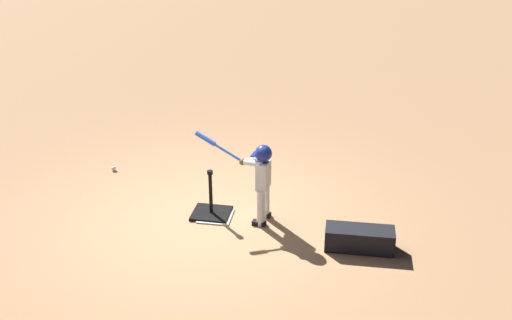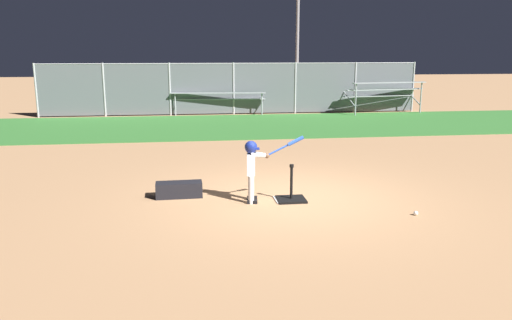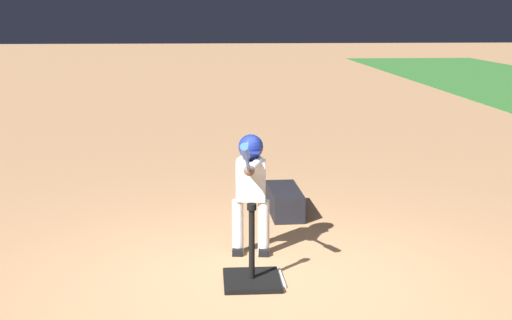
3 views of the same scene
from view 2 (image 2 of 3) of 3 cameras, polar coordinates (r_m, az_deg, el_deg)
The scene contains 12 objects.
ground_plane at distance 9.14m, azimuth 4.19°, elevation -4.34°, with size 90.00×90.00×0.00m, color #AD7F56.
grass_outfield_strip at distance 17.90m, azimuth -1.64°, elevation 3.98°, with size 56.00×5.95×0.02m, color #33702D.
backstop_fence at distance 21.02m, azimuth -2.58°, elevation 8.28°, with size 15.83×0.08×2.15m.
home_plate at distance 9.01m, azimuth 3.57°, elevation -4.52°, with size 0.44×0.44×0.02m, color white.
batting_tee at distance 8.97m, azimuth 4.04°, elevation -4.19°, with size 0.51×0.46×0.66m.
batter_child at distance 8.74m, azimuth -0.31°, elevation -0.37°, with size 1.04×0.35×1.19m.
baseball at distance 8.58m, azimuth 17.80°, elevation -5.81°, with size 0.07×0.07×0.07m, color white.
bleachers_left_center at distance 22.48m, azimuth -18.11°, elevation 6.39°, with size 3.64×1.96×1.05m.
bleachers_center at distance 21.48m, azimuth -4.23°, elevation 6.60°, with size 4.02×2.03×0.96m.
bleachers_far_left at distance 22.57m, azimuth 13.63°, elevation 7.08°, with size 3.57×2.77×1.37m.
equipment_bag at distance 9.25m, azimuth -8.79°, elevation -3.36°, with size 0.84×0.32×0.28m, color black.
field_light_pole at distance 31.22m, azimuth 4.81°, elevation 17.06°, with size 1.76×0.44×7.83m.
Camera 2 is at (-1.80, -8.57, 2.63)m, focal length 35.00 mm.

